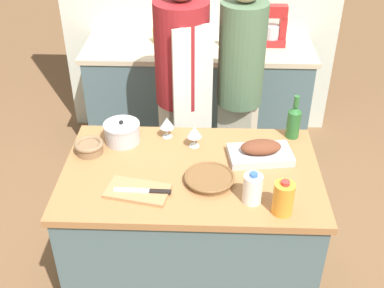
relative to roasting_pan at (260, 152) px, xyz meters
name	(u,v)px	position (x,y,z in m)	size (l,w,h in m)	color
ground_plane	(191,278)	(-0.38, -0.12, -0.90)	(12.00, 12.00, 0.00)	brown
kitchen_island	(191,228)	(-0.38, -0.12, -0.47)	(1.38, 0.85, 0.86)	#4C666B
back_counter	(198,97)	(-0.38, 1.44, -0.44)	(1.84, 0.60, 0.92)	#4C666B
roasting_pan	(260,152)	(0.00, 0.00, 0.00)	(0.37, 0.25, 0.11)	#BCBCC1
wicker_basket	(209,178)	(-0.28, -0.22, -0.02)	(0.26, 0.26, 0.04)	brown
cutting_board	(138,191)	(-0.64, -0.32, -0.03)	(0.34, 0.23, 0.02)	#AD7F51
stock_pot	(122,133)	(-0.79, 0.14, 0.02)	(0.21, 0.21, 0.14)	#B7B7BC
mixing_bowl	(89,147)	(-0.95, 0.02, -0.01)	(0.16, 0.16, 0.07)	#846647
juice_jug	(283,198)	(0.07, -0.44, 0.04)	(0.10, 0.10, 0.19)	orange
milk_jug	(253,188)	(-0.07, -0.36, 0.04)	(0.09, 0.09, 0.17)	white
wine_bottle_green	(294,121)	(0.21, 0.23, 0.06)	(0.08, 0.08, 0.27)	#28662D
wine_glass_left	(167,123)	(-0.53, 0.20, 0.05)	(0.08, 0.08, 0.13)	silver
wine_glass_right	(194,132)	(-0.37, 0.11, 0.05)	(0.08, 0.08, 0.13)	silver
knife_chef	(145,191)	(-0.60, -0.33, -0.02)	(0.29, 0.04, 0.01)	#B7B7BC
stand_mixer	(275,29)	(0.22, 1.50, 0.15)	(0.18, 0.14, 0.32)	#B22323
condiment_bottle_tall	(203,43)	(-0.34, 1.27, 0.11)	(0.07, 0.07, 0.21)	#234C28
condiment_bottle_short	(157,35)	(-0.72, 1.51, 0.08)	(0.07, 0.07, 0.14)	#B28E2D
condiment_bottle_extra	(227,36)	(-0.15, 1.42, 0.12)	(0.05, 0.05, 0.22)	#332D28
person_cook_aproned	(182,84)	(-0.47, 0.73, 0.04)	(0.38, 0.40, 1.70)	beige
person_cook_guest	(240,84)	(-0.08, 0.72, 0.05)	(0.30, 0.30, 1.70)	beige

